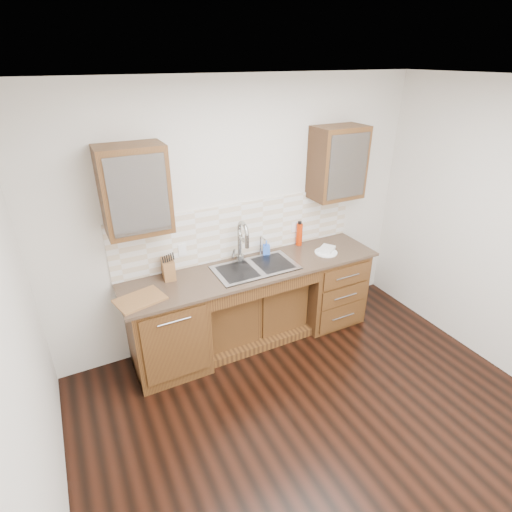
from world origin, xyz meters
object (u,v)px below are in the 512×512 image
cutting_board (140,300)px  soap_bottle (266,248)px  plate (326,252)px  knife_block (168,269)px  water_bottle (299,234)px

cutting_board → soap_bottle: bearing=11.7°
plate → cutting_board: 2.01m
soap_bottle → knife_block: (-1.07, -0.02, 0.02)m
soap_bottle → knife_block: knife_block is taller
plate → soap_bottle: bearing=156.5°
cutting_board → plate: bearing=1.0°
plate → knife_block: 1.69m
water_bottle → knife_block: bearing=-177.3°
soap_bottle → water_bottle: water_bottle is taller
cutting_board → water_bottle: bearing=10.6°
water_bottle → plate: (0.15, -0.31, -0.12)m
water_bottle → cutting_board: size_ratio=0.62×
cutting_board → knife_block: bearing=39.0°
water_bottle → plate: size_ratio=1.03×
soap_bottle → cutting_board: bearing=-144.4°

